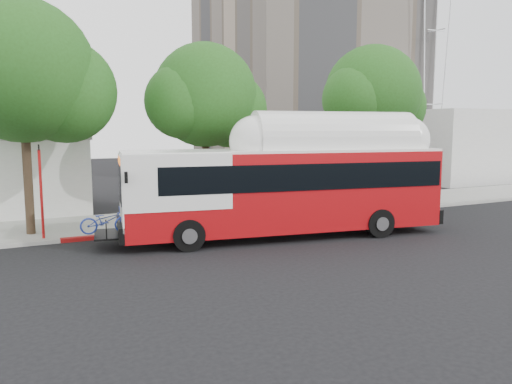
# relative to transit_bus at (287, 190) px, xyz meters

# --- Properties ---
(ground) EXTENTS (120.00, 120.00, 0.00)m
(ground) POSITION_rel_transit_bus_xyz_m (-0.72, -0.92, -1.97)
(ground) COLOR black
(ground) RESTS_ON ground
(sidewalk) EXTENTS (60.00, 5.00, 0.15)m
(sidewalk) POSITION_rel_transit_bus_xyz_m (-0.72, 5.58, -1.89)
(sidewalk) COLOR gray
(sidewalk) RESTS_ON ground
(curb_strip) EXTENTS (60.00, 0.30, 0.15)m
(curb_strip) POSITION_rel_transit_bus_xyz_m (-0.72, 2.98, -1.89)
(curb_strip) COLOR gray
(curb_strip) RESTS_ON ground
(red_curb_segment) EXTENTS (10.00, 0.32, 0.16)m
(red_curb_segment) POSITION_rel_transit_bus_xyz_m (-3.72, 2.98, -1.89)
(red_curb_segment) COLOR maroon
(red_curb_segment) RESTS_ON ground
(street_tree_left) EXTENTS (6.67, 5.80, 9.74)m
(street_tree_left) POSITION_rel_transit_bus_xyz_m (-9.25, 4.64, 4.64)
(street_tree_left) COLOR #2D2116
(street_tree_left) RESTS_ON ground
(street_tree_mid) EXTENTS (5.75, 5.00, 8.62)m
(street_tree_mid) POSITION_rel_transit_bus_xyz_m (-1.32, 5.14, 3.94)
(street_tree_mid) COLOR #2D2116
(street_tree_mid) RESTS_ON ground
(street_tree_right) EXTENTS (6.21, 5.40, 9.18)m
(street_tree_right) POSITION_rel_transit_bus_xyz_m (8.71, 4.94, 4.29)
(street_tree_right) COLOR #2D2116
(street_tree_right) RESTS_ON ground
(horizon_block) EXTENTS (20.00, 12.00, 6.00)m
(horizon_block) POSITION_rel_transit_bus_xyz_m (29.28, 15.08, 1.03)
(horizon_block) COLOR silver
(horizon_block) RESTS_ON ground
(transit_bus) EXTENTS (14.44, 4.87, 4.21)m
(transit_bus) POSITION_rel_transit_bus_xyz_m (0.00, 0.00, 0.00)
(transit_bus) COLOR #A30B0F
(transit_bus) RESTS_ON ground
(signal_pole) EXTENTS (0.11, 0.37, 3.91)m
(signal_pole) POSITION_rel_transit_bus_xyz_m (-9.30, 3.39, 0.04)
(signal_pole) COLOR #AC1213
(signal_pole) RESTS_ON ground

